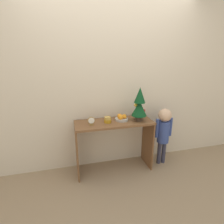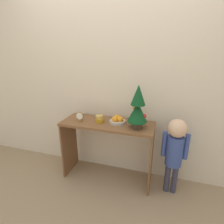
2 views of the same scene
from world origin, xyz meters
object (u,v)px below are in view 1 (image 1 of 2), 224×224
Objects in this scene: desk_clock at (91,121)px; singing_bowl at (108,120)px; fruit_bowl at (121,118)px; mini_tree at (139,104)px; child_figure at (164,129)px.

singing_bowl is at bearing 11.10° from desk_clock.
mini_tree is at bearing -14.87° from fruit_bowl.
fruit_bowl is 0.22m from singing_bowl.
mini_tree is 0.72m from desk_clock.
mini_tree is 0.32m from fruit_bowl.
mini_tree is at bearing -3.65° from singing_bowl.
singing_bowl is 0.91m from child_figure.
singing_bowl is at bearing 176.35° from mini_tree.
child_figure is (1.12, 0.02, -0.24)m from desk_clock.
mini_tree is 0.60m from child_figure.
fruit_bowl is 1.89× the size of singing_bowl.
desk_clock is 1.14m from child_figure.
child_figure is (0.43, 0.01, -0.42)m from mini_tree.
singing_bowl is (-0.21, -0.04, 0.00)m from fruit_bowl.
mini_tree reaches higher than desk_clock.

